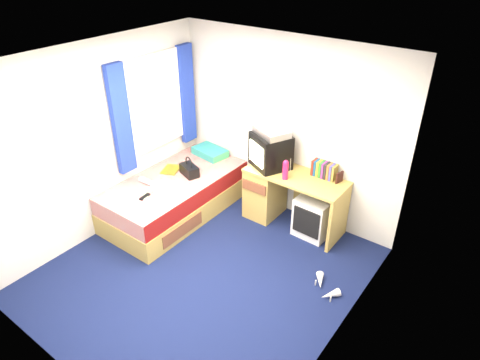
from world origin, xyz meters
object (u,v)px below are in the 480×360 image
Objects in this scene: storage_cube at (314,216)px; desk at (277,191)px; handbag at (189,170)px; aerosol_can at (289,164)px; pillow at (210,152)px; bed at (176,196)px; pink_water_bottle at (285,171)px; white_heels at (325,288)px; water_bottle at (146,181)px; crt_tv at (271,151)px; vcr at (272,132)px; remote_control at (145,197)px; picture_frame at (339,177)px; towel at (168,188)px; magazine at (171,169)px; colour_swatch_fan at (145,195)px.

desk is at bearing -179.58° from storage_cube.
handbag is at bearing -160.51° from storage_cube.
pillow is at bearing 179.30° from aerosol_can.
bed is 1.60m from pink_water_bottle.
aerosol_can reaches higher than handbag.
bed reaches higher than white_heels.
desk is 6.50× the size of water_bottle.
storage_cube is at bearing 27.80° from water_bottle.
pillow is 2.45× the size of water_bottle.
crt_tv is 1.32× the size of vcr.
crt_tv is (-0.13, -0.00, 0.57)m from desk.
remote_control is at bearing -141.36° from storage_cube.
vcr reaches higher than desk.
water_bottle is at bearing -137.11° from picture_frame.
water_bottle is (-1.24, -1.05, -0.66)m from vcr.
crt_tv is at bearing 40.08° from water_bottle.
aerosol_can is at bearing 46.18° from handbag.
crt_tv is at bearing 49.20° from handbag.
remote_control reaches higher than storage_cube.
picture_frame is 0.61× the size of pink_water_bottle.
bed is at bearing -85.85° from pillow.
bed is at bearing 56.76° from water_bottle.
storage_cube is (1.81, -0.10, -0.33)m from pillow.
towel is (-0.87, -1.01, -0.39)m from crt_tv.
handbag is 1.62× the size of water_bottle.
remote_control is at bearing -101.68° from crt_tv.
aerosol_can is at bearing -158.26° from picture_frame.
vcr reaches higher than aerosol_can.
handbag is 0.76m from remote_control.
aerosol_can is (0.13, 0.06, 0.43)m from desk.
aerosol_can is at bearing 43.86° from towel.
magazine is 1.75× the size of remote_control.
aerosol_can is 1.62m from white_heels.
vcr reaches higher than picture_frame.
bed is 1.46m from crt_tv.
pink_water_bottle is 1.82m from water_bottle.
remote_control is (-1.13, -1.29, 0.14)m from desk.
magazine is (-0.30, -0.05, -0.07)m from handbag.
bed is 0.42m from handbag.
handbag reaches higher than storage_cube.
handbag is (0.16, -0.61, 0.03)m from pillow.
aerosol_can reaches higher than white_heels.
handbag is at bearing -124.14° from crt_tv.
pillow reaches higher than storage_cube.
pillow is at bearing 170.26° from pink_water_bottle.
towel is at bearing -175.99° from white_heels.
colour_swatch_fan is 2.44m from white_heels.
water_bottle is (-1.49, -1.11, -0.26)m from aerosol_can.
handbag is 0.49m from towel.
water_bottle is (-0.20, -0.31, 0.31)m from bed.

